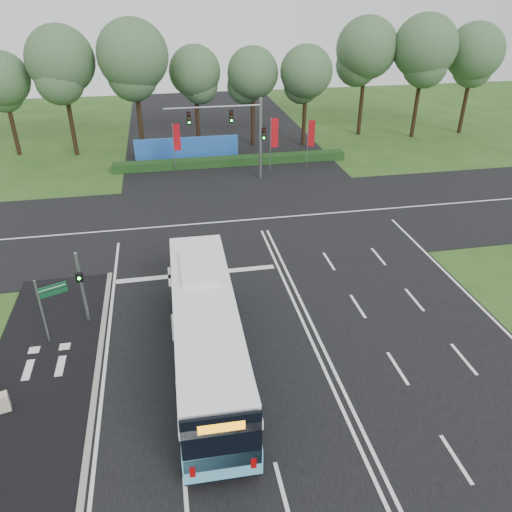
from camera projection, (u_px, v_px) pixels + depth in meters
The scene contains 16 objects.
ground at pixel (299, 314), 26.45m from camera, with size 120.00×120.00×0.00m, color #264D19.
road_main at pixel (299, 313), 26.44m from camera, with size 20.00×120.00×0.04m, color black.
road_cross at pixel (256, 219), 36.74m from camera, with size 120.00×14.00×0.05m, color black.
bike_path at pixel (40, 384), 21.82m from camera, with size 5.00×18.00×0.06m, color black.
kerb_strip at pixel (97, 376), 22.19m from camera, with size 0.25×18.00×0.12m, color gray.
city_bus at pixel (206, 332), 22.01m from camera, with size 3.03×13.12×3.75m.
pedestrian_signal at pixel (82, 286), 24.78m from camera, with size 0.34×0.44×4.02m.
street_sign at pixel (47, 302), 23.43m from camera, with size 1.29×0.60×3.54m.
utility_cabinet at pixel (3, 403), 20.30m from camera, with size 0.51×0.43×0.86m, color beige.
banner_flag_left at pixel (176, 140), 44.47m from camera, with size 0.66×0.13×4.50m.
banner_flag_mid at pixel (273, 136), 44.73m from camera, with size 0.72×0.10×4.88m.
banner_flag_right at pixel (310, 136), 45.69m from camera, with size 0.61×0.31×4.47m.
traffic_light_gantry at pixel (240, 127), 41.81m from camera, with size 8.41×0.28×7.00m.
hedge at pixel (232, 161), 47.28m from camera, with size 22.00×1.20×0.80m, color #173714.
blue_hoarding at pixel (187, 149), 48.43m from camera, with size 10.00×0.30×2.20m, color blue.
eucalyptus_row at pixel (268, 59), 49.56m from camera, with size 53.66×9.59×12.71m.
Camera 1 is at (-6.28, -20.81, 15.54)m, focal length 35.00 mm.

